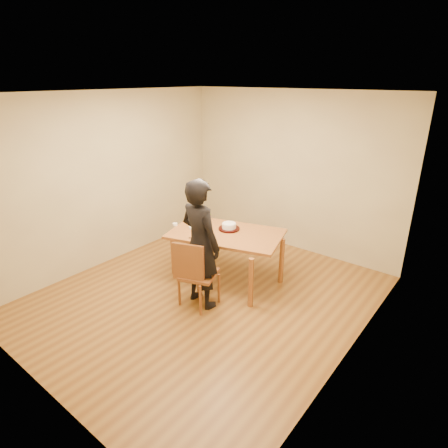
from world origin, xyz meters
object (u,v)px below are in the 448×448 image
Objects in this scene: cake at (229,226)px; dining_chair at (199,274)px; cake_plate at (229,229)px; person at (200,244)px; dining_table at (226,234)px.

dining_chair is at bearing -78.03° from cake.
cake_plate is 0.88m from person.
cake is (0.00, 0.00, 0.05)m from cake_plate.
person is at bearing -77.42° from cake_plate.
person reaches higher than cake.
cake is 0.88m from person.
person is (0.00, 0.05, 0.42)m from dining_chair.
cake_plate is (-0.19, 0.90, 0.31)m from dining_chair.
dining_chair is 2.11× the size of cake.
person is (0.19, -0.85, 0.11)m from cake_plate.
person is (0.19, -0.85, 0.06)m from cake.
person reaches higher than cake_plate.
cake is (-0.19, 0.90, 0.36)m from dining_chair.
dining_table is 3.65× the size of dining_chair.
dining_table reaches higher than dining_chair.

